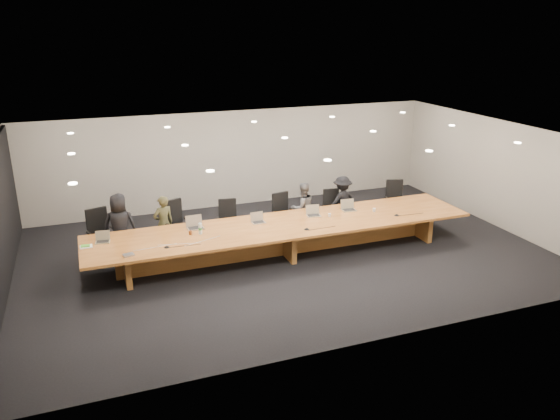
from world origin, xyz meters
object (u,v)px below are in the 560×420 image
object	(u,v)px
av_box	(128,255)
mic_center	(307,229)
laptop_c	(258,218)
amber_mug	(190,233)
laptop_a	(102,237)
paper_cup_near	(330,215)
chair_far_left	(102,234)
chair_far_right	(396,200)
person_a	(120,226)
person_b	(164,224)
conference_table	(285,233)
mic_right	(397,215)
laptop_b	(195,223)
chair_left	(177,225)
paper_cup_far	(374,210)
mic_left	(167,247)
chair_mid_left	(229,221)
chair_right	(333,209)
laptop_d	(314,211)
laptop_e	(349,205)
chair_mid_right	(285,214)
person_c	(303,208)
person_d	(342,201)

from	to	relation	value
av_box	mic_center	world-z (taller)	same
laptop_c	amber_mug	bearing A→B (deg)	-176.55
laptop_a	paper_cup_near	world-z (taller)	laptop_a
chair_far_left	chair_far_right	size ratio (longest dim) A/B	1.05
person_a	person_b	size ratio (longest dim) A/B	1.13
conference_table	mic_right	world-z (taller)	mic_right
laptop_b	chair_left	bearing A→B (deg)	106.40
chair_left	amber_mug	distance (m)	1.12
paper_cup_far	mic_left	distance (m)	5.18
chair_mid_left	person_b	world-z (taller)	person_b
chair_right	paper_cup_near	bearing A→B (deg)	-112.12
laptop_d	amber_mug	size ratio (longest dim) A/B	3.79
laptop_e	mic_center	xyz separation A→B (m)	(-1.50, -0.85, -0.12)
chair_mid_right	person_b	xyz separation A→B (m)	(-3.04, 0.06, 0.13)
chair_right	chair_mid_right	bearing A→B (deg)	-168.34
chair_mid_right	amber_mug	distance (m)	2.83
laptop_c	laptop_d	world-z (taller)	laptop_d
chair_right	av_box	size ratio (longest dim) A/B	4.86
laptop_c	paper_cup_near	xyz separation A→B (m)	(1.73, -0.19, -0.08)
av_box	person_c	bearing A→B (deg)	8.89
chair_far_right	av_box	bearing A→B (deg)	-150.91
chair_far_right	person_c	world-z (taller)	person_c
person_d	av_box	bearing A→B (deg)	8.56
chair_mid_right	mic_left	world-z (taller)	chair_mid_right
mic_right	person_b	bearing A→B (deg)	163.30
person_c	person_d	bearing A→B (deg)	-178.61
chair_mid_left	laptop_e	distance (m)	3.01
chair_right	laptop_e	bearing A→B (deg)	-83.04
chair_mid_right	laptop_d	size ratio (longest dim) A/B	3.35
conference_table	chair_left	xyz separation A→B (m)	(-2.27, 1.22, 0.08)
person_d	laptop_c	xyz separation A→B (m)	(-2.66, -0.98, 0.19)
person_b	laptop_a	size ratio (longest dim) A/B	4.58
laptop_c	amber_mug	distance (m)	1.65
chair_mid_right	person_c	xyz separation A→B (m)	(0.49, -0.00, 0.12)
laptop_a	laptop_c	size ratio (longest dim) A/B	0.97
chair_mid_right	laptop_a	world-z (taller)	chair_mid_right
person_c	amber_mug	xyz separation A→B (m)	(-3.11, -1.03, 0.12)
mic_left	person_c	bearing A→B (deg)	23.13
person_d	laptop_e	size ratio (longest dim) A/B	3.97
chair_far_right	mic_center	xyz separation A→B (m)	(-3.37, -1.67, 0.21)
av_box	laptop_a	bearing A→B (deg)	103.62
laptop_b	mic_right	size ratio (longest dim) A/B	2.91
chair_right	mic_right	distance (m)	1.90
laptop_a	mic_right	size ratio (longest dim) A/B	2.32
chair_far_right	chair_left	bearing A→B (deg)	-164.94
laptop_e	mic_right	size ratio (longest dim) A/B	2.68
conference_table	laptop_c	xyz separation A→B (m)	(-0.54, 0.30, 0.35)
chair_mid_left	chair_right	size ratio (longest dim) A/B	1.03
laptop_d	laptop_e	world-z (taller)	laptop_e
conference_table	chair_far_right	size ratio (longest dim) A/B	8.12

